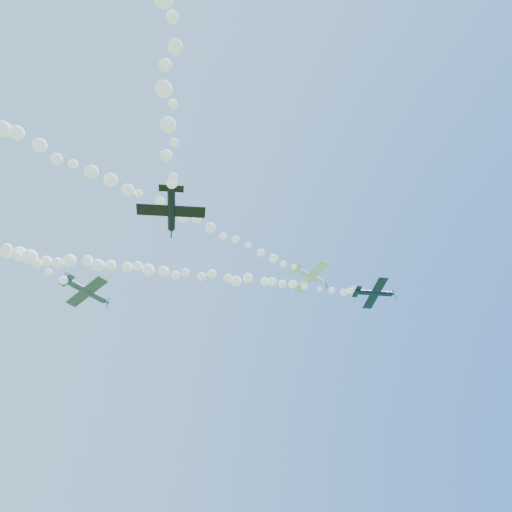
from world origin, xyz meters
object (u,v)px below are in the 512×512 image
plane_navy (375,293)px  plane_black (171,210)px  plane_grey (87,291)px  plane_white (310,276)px

plane_navy → plane_black: (-40.58, -10.93, -9.94)m
plane_grey → plane_navy: bearing=-37.6°
plane_navy → plane_black: bearing=-146.9°
plane_navy → plane_grey: bearing=-178.1°
plane_white → plane_navy: (11.85, -2.59, -1.17)m
plane_white → plane_navy: size_ratio=0.96×
plane_white → plane_black: (-28.73, -13.53, -11.11)m
plane_white → plane_grey: (-33.96, 10.65, -8.20)m
plane_white → plane_black: 33.65m
plane_white → plane_navy: plane_white is taller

